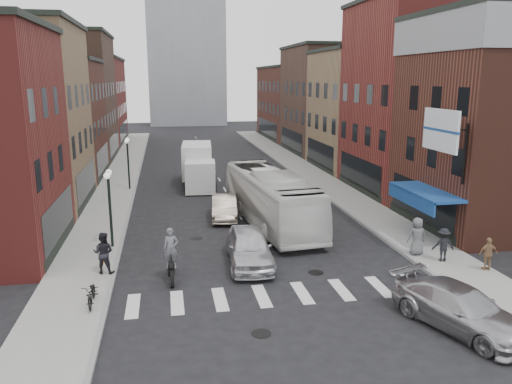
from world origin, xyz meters
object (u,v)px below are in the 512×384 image
at_px(streetlamp_far, 128,154).
at_px(billboard_sign, 442,132).
at_px(motorcycle_rider, 171,256).
at_px(sedan_left_far, 224,207).
at_px(curb_car, 460,308).
at_px(ped_right_b, 488,254).
at_px(transit_bus, 270,198).
at_px(sedan_left_near, 249,247).
at_px(ped_right_c, 417,236).
at_px(streetlamp_near, 109,194).
at_px(box_truck, 198,166).
at_px(parked_bicycle, 92,293).
at_px(ped_left_solo, 103,253).
at_px(bike_rack, 102,257).
at_px(ped_right_a, 443,245).

bearing_deg(streetlamp_far, billboard_sign, -47.59).
distance_m(motorcycle_rider, sedan_left_far, 10.00).
height_order(curb_car, ped_right_b, ped_right_b).
relative_size(streetlamp_far, transit_bus, 0.35).
relative_size(curb_car, ped_right_b, 3.39).
bearing_deg(sedan_left_near, ped_right_c, 0.07).
bearing_deg(ped_right_b, billboard_sign, -68.32).
xyz_separation_m(streetlamp_near, box_truck, (5.43, 14.73, -1.26)).
height_order(billboard_sign, motorcycle_rider, billboard_sign).
bearing_deg(motorcycle_rider, ped_right_c, 7.45).
bearing_deg(parked_bicycle, billboard_sign, 10.66).
distance_m(sedan_left_near, ped_right_b, 10.83).
bearing_deg(ped_right_c, ped_left_solo, 0.37).
distance_m(sedan_left_far, ped_right_c, 12.09).
bearing_deg(sedan_left_far, sedan_left_near, -82.37).
height_order(bike_rack, ped_right_c, ped_right_c).
xyz_separation_m(billboard_sign, ped_left_solo, (-15.99, -0.16, -5.04)).
distance_m(streetlamp_far, bike_rack, 16.87).
height_order(curb_car, ped_right_a, ped_right_a).
bearing_deg(parked_bicycle, sedan_left_near, 26.19).
xyz_separation_m(streetlamp_far, sedan_left_far, (6.39, -9.31, -2.20)).
relative_size(sedan_left_far, ped_right_a, 2.69).
height_order(box_truck, sedan_left_far, box_truck).
relative_size(sedan_left_far, ped_left_solo, 2.31).
relative_size(streetlamp_near, curb_car, 0.79).
height_order(motorcycle_rider, ped_right_a, motorcycle_rider).
bearing_deg(transit_bus, ped_right_c, -55.65).
relative_size(motorcycle_rider, ped_left_solo, 1.26).
bearing_deg(box_truck, sedan_left_far, -80.32).
height_order(streetlamp_far, motorcycle_rider, streetlamp_far).
height_order(streetlamp_far, sedan_left_near, streetlamp_far).
xyz_separation_m(ped_left_solo, ped_right_a, (15.64, -1.34, -0.13)).
bearing_deg(curb_car, sedan_left_near, 109.21).
relative_size(motorcycle_rider, curb_car, 0.46).
bearing_deg(sedan_left_near, curb_car, -46.15).
bearing_deg(streetlamp_far, streetlamp_near, -90.00).
relative_size(streetlamp_near, sedan_left_far, 0.95).
height_order(billboard_sign, ped_right_b, billboard_sign).
relative_size(streetlamp_near, ped_left_solo, 2.18).
bearing_deg(bike_rack, transit_bus, 31.59).
bearing_deg(billboard_sign, streetlamp_far, 132.41).
distance_m(ped_right_b, ped_right_c, 3.30).
xyz_separation_m(sedan_left_near, sedan_left_far, (-0.21, 8.11, -0.14)).
bearing_deg(sedan_left_far, ped_left_solo, -121.27).
height_order(streetlamp_near, sedan_left_far, streetlamp_near).
bearing_deg(ped_right_c, motorcycle_rider, 5.03).
height_order(billboard_sign, transit_bus, billboard_sign).
xyz_separation_m(streetlamp_far, ped_right_a, (15.64, -19.00, -1.96)).
bearing_deg(sedan_left_near, billboard_sign, 3.31).
relative_size(billboard_sign, streetlamp_near, 0.90).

